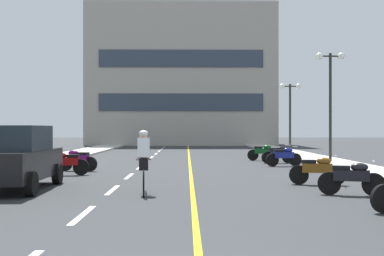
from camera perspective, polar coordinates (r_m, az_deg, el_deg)
name	(u,v)px	position (r m, az deg, el deg)	size (l,w,h in m)	color
ground_plane	(185,163)	(24.97, -0.85, -4.05)	(140.00, 140.00, 0.00)	#2D3033
curb_left	(58,158)	(28.89, -15.29, -3.38)	(2.40, 72.00, 0.12)	#B7B2A8
curb_right	(311,158)	(28.85, 13.65, -3.39)	(2.40, 72.00, 0.12)	#B7B2A8
lane_dash_1	(83,215)	(10.27, -12.54, -9.77)	(0.14, 2.20, 0.01)	silver
lane_dash_2	(113,190)	(14.17, -9.18, -7.09)	(0.14, 2.20, 0.01)	silver
lane_dash_3	(129,176)	(18.11, -7.30, -5.55)	(0.14, 2.20, 0.01)	silver
lane_dash_4	(140,167)	(22.07, -6.09, -4.56)	(0.14, 2.20, 0.01)	silver
lane_dash_5	(147,161)	(26.05, -5.26, -3.87)	(0.14, 2.20, 0.01)	silver
lane_dash_6	(152,157)	(30.03, -4.65, -3.37)	(0.14, 2.20, 0.01)	silver
lane_dash_7	(156,154)	(34.02, -4.18, -2.98)	(0.14, 2.20, 0.01)	silver
lane_dash_8	(159,151)	(38.00, -3.81, -2.67)	(0.14, 2.20, 0.01)	silver
lane_dash_9	(162,149)	(41.99, -3.51, -2.42)	(0.14, 2.20, 0.01)	silver
lane_dash_10	(164,147)	(45.99, -3.26, -2.22)	(0.14, 2.20, 0.01)	silver
lane_dash_11	(166,146)	(49.98, -3.05, -2.05)	(0.14, 2.20, 0.01)	silver
centre_line_yellow	(189,159)	(27.96, -0.32, -3.61)	(0.12, 66.00, 0.01)	gold
office_building	(182,78)	(54.04, -1.22, 5.80)	(19.46, 9.82, 14.50)	#9E998E
street_lamp_mid	(330,82)	(25.85, 15.73, 5.13)	(1.46, 0.36, 5.45)	black
street_lamp_far	(290,101)	(33.77, 11.29, 3.04)	(1.46, 0.36, 4.64)	black
parked_car_near	(15,157)	(14.81, -19.79, -3.23)	(1.99, 4.24, 1.82)	black
motorcycle_3	(352,177)	(13.43, 18.03, -5.46)	(1.66, 0.73, 0.92)	black
motorcycle_4	(318,170)	(15.65, 14.34, -4.69)	(1.69, 0.63, 0.92)	black
motorcycle_5	(66,163)	(18.82, -14.43, -3.91)	(1.70, 0.60, 0.92)	black
motorcycle_6	(77,160)	(20.60, -13.13, -3.58)	(1.67, 0.71, 0.92)	black
motorcycle_7	(284,156)	(22.97, 10.62, -3.21)	(1.70, 0.60, 0.92)	black
motorcycle_8	(278,154)	(24.94, 9.92, -2.96)	(1.68, 0.67, 0.92)	black
motorcycle_9	(263,152)	(26.76, 8.28, -2.77)	(1.68, 0.66, 0.92)	black
cyclist_rider	(144,161)	(13.09, -5.63, -3.78)	(0.43, 1.77, 1.71)	black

